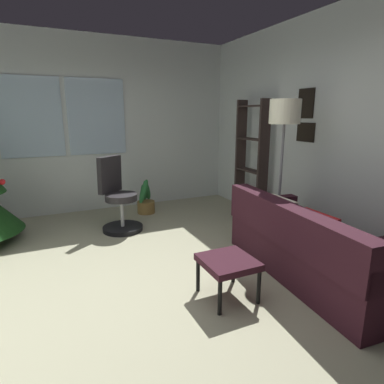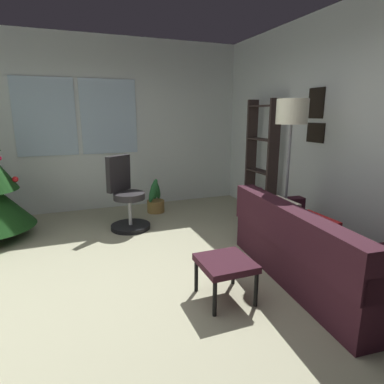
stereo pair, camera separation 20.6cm
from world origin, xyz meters
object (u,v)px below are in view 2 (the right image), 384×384
Objects in this scene: footstool at (225,265)px; office_chair at (127,200)px; couch at (330,257)px; floor_lamp at (291,123)px; potted_plant at (155,200)px; bookshelf at (261,167)px.

office_chair is at bearing 102.86° from footstool.
floor_lamp is (0.13, 0.90, 1.24)m from couch.
couch is at bearing -6.17° from footstool.
footstool is (-1.07, 0.12, 0.05)m from couch.
office_chair reaches higher than potted_plant.
floor_lamp is at bearing 81.74° from couch.
bookshelf reaches higher than couch.
bookshelf is 1.36m from floor_lamp.
floor_lamp reaches higher than couch.
office_chair reaches higher than couch.
potted_plant is at bearing 46.42° from office_chair.
footstool is 2.50m from bookshelf.
bookshelf is at bearing 72.15° from floor_lamp.
bookshelf is at bearing -29.93° from potted_plant.
potted_plant is at bearing 109.08° from couch.
couch is at bearing -98.26° from floor_lamp.
floor_lamp is at bearing -60.27° from potted_plant.
bookshelf reaches higher than office_chair.
floor_lamp reaches higher than office_chair.
bookshelf is at bearing 50.50° from footstool.
footstool is 0.26× the size of floor_lamp.
bookshelf is 2.98× the size of potted_plant.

